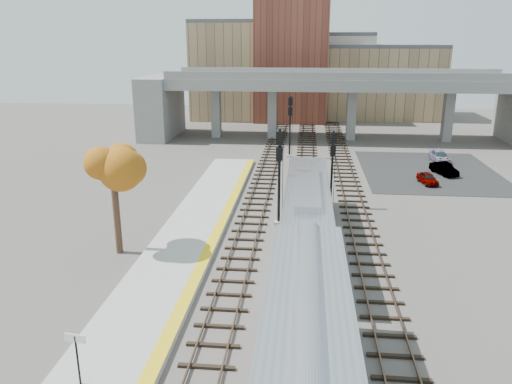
% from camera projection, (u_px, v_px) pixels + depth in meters
% --- Properties ---
extents(ground, '(160.00, 160.00, 0.00)m').
position_uv_depth(ground, '(288.00, 290.00, 28.05)').
color(ground, '#47423D').
rests_on(ground, ground).
extents(platform, '(4.50, 60.00, 0.35)m').
position_uv_depth(platform, '(162.00, 282.00, 28.69)').
color(platform, '#9E9E99').
rests_on(platform, ground).
extents(yellow_strip, '(0.70, 60.00, 0.01)m').
position_uv_depth(yellow_strip, '(194.00, 280.00, 28.46)').
color(yellow_strip, yellow).
rests_on(yellow_strip, platform).
extents(tracks, '(10.70, 95.00, 0.25)m').
position_uv_depth(tracks, '(305.00, 215.00, 39.83)').
color(tracks, black).
rests_on(tracks, ground).
extents(overpass, '(54.00, 12.00, 9.50)m').
position_uv_depth(overpass, '(337.00, 97.00, 68.67)').
color(overpass, slate).
rests_on(overpass, ground).
extents(buildings_far, '(43.00, 21.00, 20.60)m').
position_uv_depth(buildings_far, '(310.00, 72.00, 88.92)').
color(buildings_far, tan).
rests_on(buildings_far, ground).
extents(parking_lot, '(14.00, 18.00, 0.04)m').
position_uv_depth(parking_lot, '(429.00, 171.00, 53.34)').
color(parking_lot, black).
rests_on(parking_lot, ground).
extents(locomotive, '(3.02, 19.05, 4.10)m').
position_uv_depth(locomotive, '(307.00, 213.00, 33.61)').
color(locomotive, '#A8AAB2').
rests_on(locomotive, ground).
extents(signal_mast_near, '(0.60, 0.64, 7.35)m').
position_uv_depth(signal_mast_near, '(279.00, 178.00, 36.78)').
color(signal_mast_near, '#9E9E99').
rests_on(signal_mast_near, ground).
extents(signal_mast_mid, '(0.60, 0.64, 6.48)m').
position_uv_depth(signal_mast_mid, '(332.00, 171.00, 41.05)').
color(signal_mast_mid, '#9E9E99').
rests_on(signal_mast_mid, ground).
extents(signal_mast_far, '(0.60, 0.64, 7.25)m').
position_uv_depth(signal_mast_far, '(290.00, 127.00, 58.49)').
color(signal_mast_far, '#9E9E99').
rests_on(signal_mast_far, ground).
extents(station_sign, '(0.90, 0.17, 2.27)m').
position_uv_depth(station_sign, '(76.00, 349.00, 19.45)').
color(station_sign, black).
rests_on(station_sign, platform).
extents(tree, '(3.60, 3.60, 7.61)m').
position_uv_depth(tree, '(113.00, 170.00, 31.39)').
color(tree, '#382619').
rests_on(tree, ground).
extents(car_a, '(1.80, 3.34, 1.08)m').
position_uv_depth(car_a, '(428.00, 178.00, 48.40)').
color(car_a, '#99999E').
rests_on(car_a, parking_lot).
extents(car_b, '(2.42, 3.93, 1.22)m').
position_uv_depth(car_b, '(444.00, 169.00, 51.67)').
color(car_b, '#99999E').
rests_on(car_b, parking_lot).
extents(car_c, '(1.93, 4.20, 1.19)m').
position_uv_depth(car_c, '(440.00, 156.00, 57.20)').
color(car_c, '#99999E').
rests_on(car_c, parking_lot).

